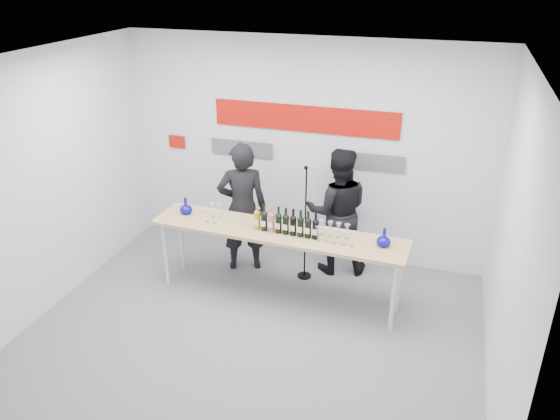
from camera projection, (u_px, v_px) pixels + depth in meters
The scene contains 12 objects.
ground at pixel (255, 329), 6.25m from camera, with size 5.00×5.00×0.00m, color slate.
back_wall at pixel (304, 151), 7.34m from camera, with size 5.00×0.04×3.00m, color silver.
signage at pixel (300, 129), 7.20m from camera, with size 3.38×0.02×0.79m.
tasting_table at pixel (277, 236), 6.49m from camera, with size 3.11×0.73×0.93m.
wine_bottles at pixel (286, 221), 6.31m from camera, with size 0.80×0.10×0.33m.
decanter_left at pixel (186, 206), 6.84m from camera, with size 0.16×0.16×0.21m, color #0B078D, non-canonical shape.
decanter_right at pixel (384, 237), 6.07m from camera, with size 0.16×0.16×0.21m, color #0B078D, non-canonical shape.
glasses_left at pixel (213, 213), 6.68m from camera, with size 0.17×0.23×0.18m.
glasses_right at pixel (335, 233), 6.19m from camera, with size 0.46×0.24×0.18m.
presenter_left at pixel (242, 207), 7.15m from camera, with size 0.65×0.42×1.77m, color black.
presenter_right at pixel (337, 211), 7.10m from camera, with size 0.84×0.65×1.72m, color black.
mic_stand at pixel (305, 245), 7.07m from camera, with size 0.18×0.18×1.58m.
Camera 1 is at (1.84, -4.76, 3.86)m, focal length 35.00 mm.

